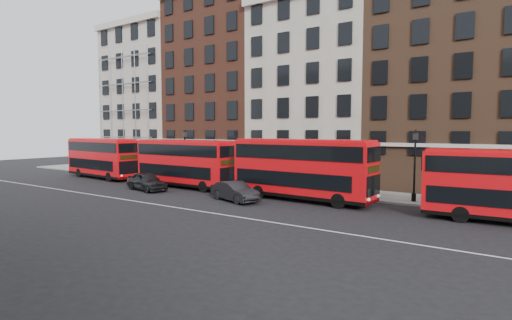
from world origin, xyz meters
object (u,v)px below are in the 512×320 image
Objects in this scene: bus_a at (102,157)px; bus_c at (301,168)px; car_front at (235,191)px; bus_b at (185,162)px; car_rear at (147,181)px.

bus_c is at bearing 5.22° from bus_a.
bus_b is at bearing 87.80° from car_front.
car_rear is at bearing -10.52° from bus_a.
bus_a reaches higher than car_front.
car_front is (9.93, 0.09, -0.06)m from car_rear.
bus_b is 2.34× the size of car_front.
car_rear reaches higher than car_front.
bus_c reaches higher than car_front.
bus_c is 2.48× the size of car_front.
bus_b is (12.90, -0.00, 0.01)m from bus_a.
car_rear is at bearing -164.97° from bus_c.
bus_c reaches higher than bus_b.
car_front is at bearing -18.96° from bus_b.
bus_c is 2.36× the size of car_rear.
bus_c is at bearing -65.24° from car_rear.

